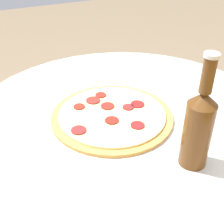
{
  "coord_description": "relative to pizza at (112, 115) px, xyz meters",
  "views": [
    {
      "loc": [
        0.35,
        0.67,
        1.24
      ],
      "look_at": [
        0.04,
        -0.02,
        0.73
      ],
      "focal_mm": 50.0,
      "sensor_mm": 36.0,
      "label": 1
    }
  ],
  "objects": [
    {
      "name": "beer_bottle",
      "position": [
        -0.1,
        0.25,
        0.1
      ],
      "size": [
        0.07,
        0.07,
        0.28
      ],
      "color": "#563314",
      "rests_on": "table"
    },
    {
      "name": "pizza",
      "position": [
        0.0,
        0.0,
        0.0
      ],
      "size": [
        0.36,
        0.36,
        0.02
      ],
      "color": "#C68E47",
      "rests_on": "table"
    },
    {
      "name": "table",
      "position": [
        -0.04,
        0.02,
        -0.18
      ],
      "size": [
        0.97,
        0.97,
        0.71
      ],
      "color": "silver",
      "rests_on": "ground_plane"
    }
  ]
}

